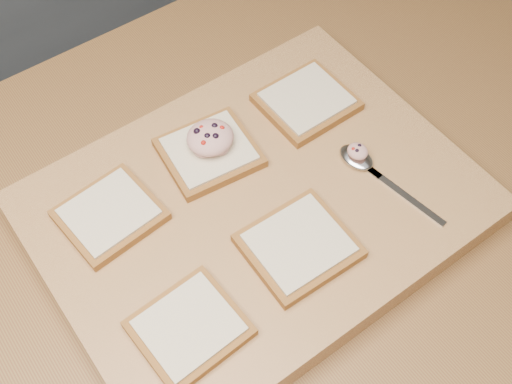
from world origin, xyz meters
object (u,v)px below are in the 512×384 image
at_px(bread_far_center, 209,152).
at_px(tuna_salad_dollop, 210,137).
at_px(cutting_board, 256,208).
at_px(spoon, 363,163).

bearing_deg(bread_far_center, tuna_salad_dollop, 31.29).
distance_m(cutting_board, bread_far_center, 0.10).
relative_size(tuna_salad_dollop, spoon, 0.37).
height_order(tuna_salad_dollop, spoon, tuna_salad_dollop).
bearing_deg(spoon, bread_far_center, 139.45).
distance_m(cutting_board, spoon, 0.15).
bearing_deg(tuna_salad_dollop, spoon, -42.26).
height_order(cutting_board, bread_far_center, bread_far_center).
xyz_separation_m(tuna_salad_dollop, spoon, (0.15, -0.14, -0.03)).
bearing_deg(spoon, tuna_salad_dollop, 137.74).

